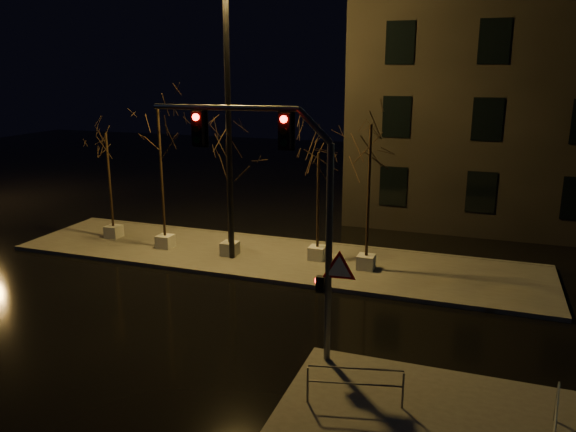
% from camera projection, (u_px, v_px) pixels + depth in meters
% --- Properties ---
extents(ground, '(90.00, 90.00, 0.00)m').
position_uv_depth(ground, '(203.00, 317.00, 17.84)').
color(ground, black).
rests_on(ground, ground).
extents(median, '(22.00, 5.00, 0.15)m').
position_uv_depth(median, '(271.00, 257.00, 23.29)').
color(median, '#494741').
rests_on(median, ground).
extents(sidewalk_corner, '(7.00, 5.00, 0.15)m').
position_uv_depth(sidewalk_corner, '(435.00, 428.00, 12.21)').
color(sidewalk_corner, '#494741').
rests_on(sidewalk_corner, ground).
extents(tree_0, '(1.80, 1.80, 4.92)m').
position_uv_depth(tree_0, '(108.00, 157.00, 24.87)').
color(tree_0, beige).
rests_on(tree_0, median).
extents(tree_1, '(1.80, 1.80, 6.27)m').
position_uv_depth(tree_1, '(159.00, 138.00, 23.14)').
color(tree_1, beige).
rests_on(tree_1, median).
extents(tree_2, '(1.80, 1.80, 4.95)m').
position_uv_depth(tree_2, '(228.00, 166.00, 22.42)').
color(tree_2, beige).
rests_on(tree_2, median).
extents(tree_3, '(1.80, 1.80, 4.49)m').
position_uv_depth(tree_3, '(318.00, 177.00, 21.95)').
color(tree_3, beige).
rests_on(tree_3, median).
extents(tree_4, '(1.80, 1.80, 5.71)m').
position_uv_depth(tree_4, '(370.00, 158.00, 20.65)').
color(tree_4, beige).
rests_on(tree_4, median).
extents(traffic_signal_mast, '(5.43, 0.51, 6.63)m').
position_uv_depth(traffic_signal_mast, '(288.00, 198.00, 14.15)').
color(traffic_signal_mast, '#585A5F').
rests_on(traffic_signal_mast, sidewalk_corner).
extents(streetlight_main, '(2.69, 1.13, 10.98)m').
position_uv_depth(streetlight_main, '(228.00, 101.00, 21.42)').
color(streetlight_main, black).
rests_on(streetlight_main, median).
extents(guard_rail_a, '(2.16, 0.53, 0.96)m').
position_uv_depth(guard_rail_a, '(355.00, 381.00, 12.77)').
color(guard_rail_a, '#585A5F').
rests_on(guard_rail_a, sidewalk_corner).
extents(guard_rail_b, '(0.32, 2.02, 0.97)m').
position_uv_depth(guard_rail_b, '(555.00, 420.00, 11.34)').
color(guard_rail_b, '#585A5F').
rests_on(guard_rail_b, sidewalk_corner).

